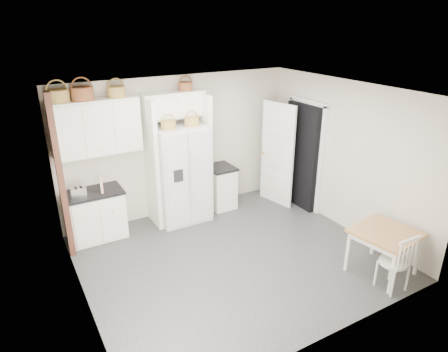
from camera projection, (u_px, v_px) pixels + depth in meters
floor at (234, 257)px, 6.34m from camera, size 4.50×4.50×0.00m
ceiling at (235, 93)px, 5.37m from camera, size 4.50×4.50×0.00m
wall_back at (179, 146)px, 7.46m from camera, size 4.50×0.00×4.50m
wall_left at (75, 218)px, 4.82m from camera, size 0.00×4.00×4.00m
wall_right at (346, 157)px, 6.89m from camera, size 0.00×4.00×4.00m
refrigerator at (181, 174)px, 7.25m from camera, size 0.92×0.74×1.79m
base_cab_left at (97, 216)px, 6.77m from camera, size 0.89×0.56×0.82m
base_cab_right at (221, 188)px, 7.89m from camera, size 0.46×0.55×0.81m
dining_table at (383, 252)px, 5.85m from camera, size 0.95×0.95×0.69m
windsor_chair at (394, 262)px, 5.47m from camera, size 0.43×0.40×0.86m
counter_left at (94, 193)px, 6.61m from camera, size 0.92×0.60×0.04m
counter_right at (221, 168)px, 7.73m from camera, size 0.50×0.59×0.04m
toaster at (79, 192)px, 6.38m from camera, size 0.26×0.18×0.16m
cookbook_red at (102, 186)px, 6.56m from camera, size 0.05×0.15×0.22m
cookbook_cream at (101, 185)px, 6.55m from camera, size 0.07×0.17×0.24m
basket_upper_a at (58, 96)px, 5.98m from camera, size 0.34×0.34×0.19m
basket_upper_b at (82, 94)px, 6.14m from camera, size 0.34×0.34×0.20m
basket_upper_c at (116, 92)px, 6.39m from camera, size 0.29×0.29×0.17m
basket_bridge_b at (186, 86)px, 6.95m from camera, size 0.25×0.25×0.14m
basket_fridge_a at (168, 125)px, 6.71m from camera, size 0.26×0.26×0.14m
basket_fridge_b at (192, 122)px, 6.90m from camera, size 0.26×0.26×0.14m
upper_cabinet at (96, 127)px, 6.41m from camera, size 1.40×0.34×0.90m
bridge_cabinet at (173, 105)px, 6.95m from camera, size 1.12×0.34×0.45m
fridge_panel_left at (152, 164)px, 6.97m from camera, size 0.08×0.60×2.30m
fridge_panel_right at (204, 155)px, 7.45m from camera, size 0.08×0.60×2.30m
trim_post at (61, 180)px, 5.93m from camera, size 0.09×0.09×2.60m
doorway_void at (303, 156)px, 7.76m from camera, size 0.18×0.85×2.05m
door_slab at (277, 154)px, 7.86m from camera, size 0.21×0.79×2.05m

